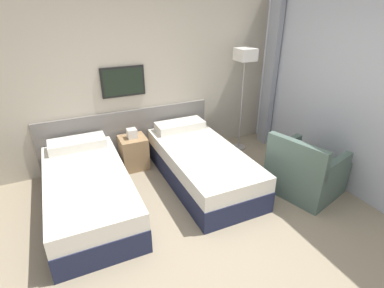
{
  "coord_description": "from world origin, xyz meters",
  "views": [
    {
      "loc": [
        -1.19,
        -2.08,
        2.39
      ],
      "look_at": [
        0.32,
        1.17,
        0.65
      ],
      "focal_mm": 28.0,
      "sensor_mm": 36.0,
      "label": 1
    }
  ],
  "objects_px": {
    "floor_lamp": "(245,64)",
    "armchair": "(305,173)",
    "nightstand": "(134,152)",
    "bed_near_door": "(88,190)",
    "bed_near_window": "(201,164)"
  },
  "relations": [
    {
      "from": "bed_near_window",
      "to": "armchair",
      "type": "bearing_deg",
      "value": -36.52
    },
    {
      "from": "nightstand",
      "to": "floor_lamp",
      "type": "distance_m",
      "value": 2.22
    },
    {
      "from": "floor_lamp",
      "to": "armchair",
      "type": "height_order",
      "value": "floor_lamp"
    },
    {
      "from": "nightstand",
      "to": "floor_lamp",
      "type": "relative_size",
      "value": 0.38
    },
    {
      "from": "floor_lamp",
      "to": "nightstand",
      "type": "bearing_deg",
      "value": 176.77
    },
    {
      "from": "bed_near_door",
      "to": "armchair",
      "type": "distance_m",
      "value": 2.83
    },
    {
      "from": "floor_lamp",
      "to": "armchair",
      "type": "xyz_separation_m",
      "value": [
        0.06,
        -1.51,
        -1.19
      ]
    },
    {
      "from": "bed_near_door",
      "to": "floor_lamp",
      "type": "bearing_deg",
      "value": 14.17
    },
    {
      "from": "armchair",
      "to": "nightstand",
      "type": "bearing_deg",
      "value": 34.11
    },
    {
      "from": "nightstand",
      "to": "bed_near_door",
      "type": "bearing_deg",
      "value": -135.27
    },
    {
      "from": "armchair",
      "to": "bed_near_window",
      "type": "bearing_deg",
      "value": 37.7
    },
    {
      "from": "floor_lamp",
      "to": "armchair",
      "type": "distance_m",
      "value": 1.92
    },
    {
      "from": "bed_near_window",
      "to": "nightstand",
      "type": "distance_m",
      "value": 1.1
    },
    {
      "from": "bed_near_window",
      "to": "armchair",
      "type": "relative_size",
      "value": 2.06
    },
    {
      "from": "floor_lamp",
      "to": "bed_near_door",
      "type": "bearing_deg",
      "value": -165.83
    }
  ]
}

